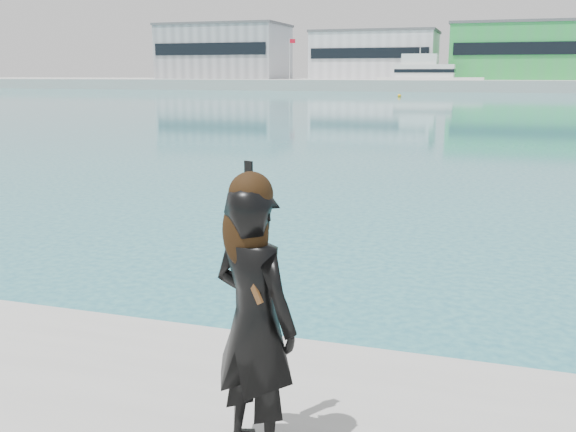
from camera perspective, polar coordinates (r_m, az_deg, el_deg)
name	(u,v)px	position (r m, az deg, el deg)	size (l,w,h in m)	color
far_quay	(487,85)	(134.47, 17.29, 11.09)	(320.00, 40.00, 2.00)	#9E9E99
warehouse_grey_left	(225,52)	(144.16, -5.66, 14.34)	(26.52, 16.36, 11.50)	gray
warehouse_white	(375,55)	(134.59, 7.77, 13.99)	(24.48, 15.35, 9.50)	silver
warehouse_green	(534,51)	(132.62, 21.01, 13.53)	(30.60, 16.36, 10.50)	green
flagpole_left	(290,56)	(131.61, 0.17, 14.04)	(1.28, 0.16, 8.00)	silver
motor_yacht	(428,78)	(120.54, 12.30, 11.94)	(18.52, 5.20, 8.64)	white
buoy_far	(399,97)	(91.37, 9.86, 10.39)	(0.50, 0.50, 0.50)	#EFA00C
woman	(254,314)	(4.13, -3.04, -8.68)	(0.78, 0.66, 1.90)	black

